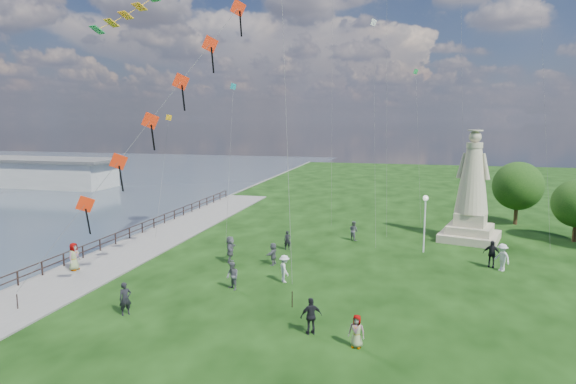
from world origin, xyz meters
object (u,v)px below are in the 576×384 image
(pier_pavilion, at_px, (28,172))
(person_10, at_px, (74,258))
(lamppost, at_px, (425,211))
(person_11, at_px, (273,254))
(person_6, at_px, (288,240))
(person_8, at_px, (502,257))
(person_9, at_px, (492,254))
(person_0, at_px, (125,299))
(person_1, at_px, (232,276))
(statue, at_px, (472,199))
(person_7, at_px, (354,231))
(person_3, at_px, (311,316))
(person_4, at_px, (357,331))
(person_2, at_px, (284,269))
(person_5, at_px, (230,249))

(pier_pavilion, relative_size, person_10, 16.19)
(lamppost, relative_size, person_11, 2.78)
(person_6, bearing_deg, person_10, -167.63)
(person_8, bearing_deg, person_9, 179.63)
(lamppost, bearing_deg, person_10, -154.99)
(person_11, bearing_deg, person_0, -20.11)
(person_8, height_order, person_9, person_9)
(person_1, bearing_deg, statue, 84.06)
(person_7, bearing_deg, person_11, 98.60)
(person_1, relative_size, person_10, 0.91)
(person_0, distance_m, person_3, 9.76)
(lamppost, bearing_deg, person_3, -109.02)
(person_10, bearing_deg, person_7, -51.23)
(statue, relative_size, person_4, 6.11)
(person_2, distance_m, person_10, 14.14)
(lamppost, xyz_separation_m, person_11, (-10.23, -5.87, -2.37))
(person_1, bearing_deg, person_6, 121.25)
(pier_pavilion, distance_m, person_1, 61.10)
(pier_pavilion, bearing_deg, person_11, -32.84)
(statue, distance_m, person_5, 20.46)
(person_0, bearing_deg, person_7, 15.21)
(person_8, xyz_separation_m, person_9, (-0.55, 0.74, 0.01))
(statue, distance_m, person_1, 22.14)
(person_1, relative_size, person_5, 0.89)
(person_0, xyz_separation_m, person_4, (11.98, -0.67, -0.11))
(person_4, bearing_deg, person_5, 141.48)
(person_1, relative_size, person_7, 1.02)
(statue, height_order, person_10, statue)
(statue, relative_size, person_2, 5.34)
(pier_pavilion, xyz_separation_m, statue, (63.45, -21.20, 1.63))
(pier_pavilion, bearing_deg, lamppost, -23.58)
(person_5, xyz_separation_m, person_6, (3.10, 4.23, -0.21))
(person_2, bearing_deg, person_9, -96.24)
(person_3, xyz_separation_m, person_9, (9.89, 13.26, 0.04))
(person_10, bearing_deg, person_6, -53.22)
(person_2, relative_size, person_6, 1.15)
(person_5, bearing_deg, person_8, -94.92)
(person_6, xyz_separation_m, person_10, (-12.40, -8.74, 0.18))
(person_4, relative_size, person_10, 0.81)
(person_1, distance_m, person_9, 17.80)
(person_2, bearing_deg, person_6, -20.03)
(person_9, bearing_deg, person_1, -136.83)
(person_9, bearing_deg, person_7, 167.77)
(statue, bearing_deg, person_6, -139.65)
(pier_pavilion, height_order, person_1, pier_pavilion)
(person_6, height_order, person_10, person_10)
(person_0, height_order, person_4, person_0)
(pier_pavilion, relative_size, person_11, 19.05)
(person_7, bearing_deg, person_10, 75.16)
(lamppost, bearing_deg, person_1, -134.92)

